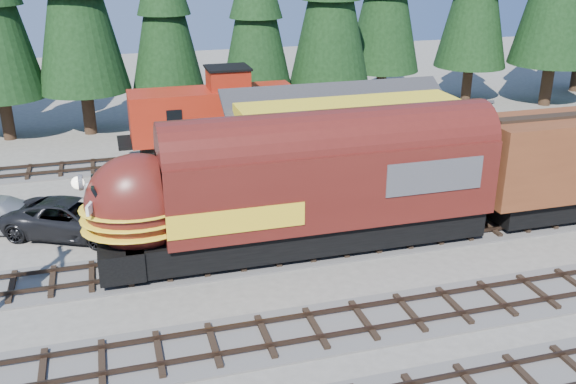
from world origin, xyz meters
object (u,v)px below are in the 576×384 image
object	(u,v)px
locomotive	(289,195)
pickup_truck_a	(73,218)
depot	(349,137)
pickup_truck_b	(2,214)
caboose	(214,117)

from	to	relation	value
locomotive	pickup_truck_a	bearing A→B (deg)	153.30
locomotive	pickup_truck_a	xyz separation A→B (m)	(-8.98, 4.52, -1.90)
depot	pickup_truck_b	xyz separation A→B (m)	(-17.42, -0.45, -2.18)
depot	caboose	xyz separation A→B (m)	(-5.96, 7.50, -0.38)
pickup_truck_b	caboose	bearing A→B (deg)	-38.44
caboose	pickup_truck_a	size ratio (longest dim) A/B	1.63
depot	caboose	size ratio (longest dim) A/B	1.28
pickup_truck_b	locomotive	bearing A→B (deg)	-99.63
depot	caboose	bearing A→B (deg)	128.49
depot	pickup_truck_b	size ratio (longest dim) A/B	2.36
locomotive	pickup_truck_b	bearing A→B (deg)	153.56
depot	pickup_truck_a	world-z (taller)	depot
locomotive	caboose	size ratio (longest dim) A/B	1.75
locomotive	pickup_truck_b	world-z (taller)	locomotive
pickup_truck_a	pickup_truck_b	bearing A→B (deg)	90.66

